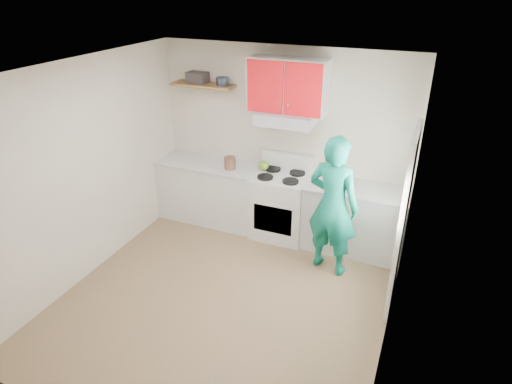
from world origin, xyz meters
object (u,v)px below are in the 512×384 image
at_px(stove, 281,206).
at_px(crock, 230,164).
at_px(kettle, 264,166).
at_px(tin, 223,81).
at_px(person, 333,206).

distance_m(stove, crock, 0.93).
bearing_deg(kettle, crock, -154.58).
bearing_deg(tin, person, -22.20).
xyz_separation_m(tin, person, (1.81, -0.74, -1.20)).
distance_m(stove, person, 1.10).
xyz_separation_m(stove, crock, (-0.76, -0.05, 0.54)).
bearing_deg(tin, crock, -50.95).
bearing_deg(person, kettle, -15.09).
height_order(crock, person, person).
bearing_deg(crock, person, -16.98).
bearing_deg(kettle, tin, 178.85).
bearing_deg(kettle, stove, -9.94).
relative_size(stove, crock, 4.69).
height_order(stove, crock, crock).
xyz_separation_m(crock, person, (1.61, -0.49, -0.10)).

